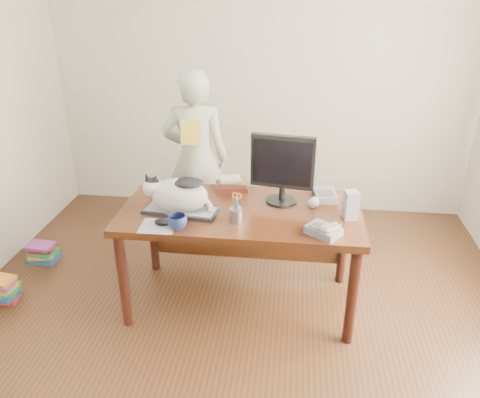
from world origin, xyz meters
name	(u,v)px	position (x,y,z in m)	size (l,w,h in m)	color
room	(227,155)	(0.00, 0.00, 1.35)	(4.50, 4.50, 4.50)	black
desk	(242,223)	(0.00, 0.68, 0.60)	(1.60, 0.80, 0.75)	black
keyboard	(181,211)	(-0.39, 0.50, 0.76)	(0.51, 0.25, 0.03)	black
cat	(177,194)	(-0.40, 0.50, 0.89)	(0.48, 0.27, 0.27)	silver
monitor	(283,166)	(0.26, 0.73, 1.02)	(0.43, 0.24, 0.48)	black
pen_cup	(236,214)	(-0.01, 0.42, 0.81)	(0.11, 0.11, 0.21)	#95959A
mousepad	(158,226)	(-0.48, 0.30, 0.75)	(0.23, 0.21, 0.00)	#A4A8B0
mouse	(162,222)	(-0.46, 0.32, 0.77)	(0.10, 0.07, 0.04)	black
coffee_mug	(177,222)	(-0.35, 0.28, 0.80)	(0.12, 0.12, 0.09)	#0E1738
phone	(324,230)	(0.54, 0.32, 0.78)	(0.24, 0.23, 0.09)	slate
speaker	(351,205)	(0.71, 0.56, 0.84)	(0.10, 0.11, 0.19)	#A0A0A2
baseball	(314,202)	(0.48, 0.68, 0.79)	(0.08, 0.08, 0.08)	beige
book_stack	(232,184)	(-0.10, 0.93, 0.79)	(0.26, 0.21, 0.09)	#4C1714
calculator	(325,195)	(0.56, 0.83, 0.78)	(0.18, 0.22, 0.06)	slate
person	(196,159)	(-0.49, 1.48, 0.76)	(0.56, 0.37, 1.53)	silver
held_book	(190,133)	(-0.49, 1.31, 1.05)	(0.15, 0.10, 0.20)	gold
book_pile_a	(1,289)	(-1.75, 0.40, 0.09)	(0.27, 0.22, 0.18)	#AC1B18
book_pile_b	(42,252)	(-1.72, 0.95, 0.07)	(0.26, 0.20, 0.15)	navy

